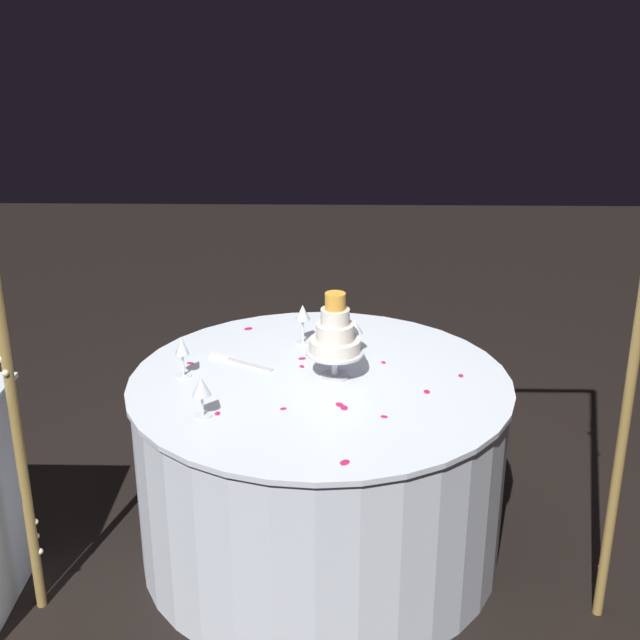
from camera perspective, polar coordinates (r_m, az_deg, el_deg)
The scene contains 23 objects.
ground_plane at distance 3.58m, azimuth -0.00°, elevation -14.97°, with size 12.00×12.00×0.00m, color black.
decorative_arch at distance 2.61m, azimuth -0.18°, elevation 5.72°, with size 2.10×0.06×2.17m.
main_table at distance 3.37m, azimuth -0.00°, elevation -9.80°, with size 1.45×1.45×0.75m.
tiered_cake at distance 3.15m, azimuth 1.02°, elevation -1.05°, with size 0.22×0.22×0.34m.
wine_glass_0 at distance 3.22m, azimuth -9.29°, elevation -1.88°, with size 0.06×0.06×0.16m.
wine_glass_1 at distance 3.39m, azimuth 2.36°, elevation -0.57°, with size 0.07×0.07×0.14m.
wine_glass_2 at distance 2.91m, azimuth -8.00°, elevation -4.54°, with size 0.07×0.07×0.15m.
wine_glass_3 at distance 3.48m, azimuth -1.17°, elevation 0.37°, with size 0.06×0.06×0.17m.
cake_knife at distance 3.35m, azimuth -5.59°, elevation -2.79°, with size 0.27×0.17×0.01m.
rose_petal_0 at distance 3.34m, azimuth 4.30°, elevation -2.87°, with size 0.02×0.02×0.00m, color #C61951.
rose_petal_1 at distance 2.96m, azimuth -6.93°, elevation -6.27°, with size 0.03×0.02×0.00m, color #C61951.
rose_petal_2 at distance 2.93m, azimuth 4.34°, elevation -6.51°, with size 0.03×0.02×0.00m, color #C61951.
rose_petal_3 at distance 3.27m, azimuth 9.47°, elevation -3.72°, with size 0.03×0.02×0.00m, color #C61951.
rose_petal_4 at distance 3.37m, azimuth -8.74°, elevation -2.89°, with size 0.03×0.02×0.00m, color #C61951.
rose_petal_5 at distance 2.98m, azimuth 1.63°, elevation -5.93°, with size 0.04×0.03×0.00m, color #C61951.
rose_petal_6 at distance 2.98m, azimuth -2.49°, elevation -5.99°, with size 0.02×0.02×0.00m, color #C61951.
rose_petal_7 at distance 3.48m, azimuth 2.13°, elevation -1.83°, with size 0.03×0.02×0.00m, color #C61951.
rose_petal_8 at distance 2.66m, azimuth 1.68°, elevation -9.57°, with size 0.04×0.03×0.00m, color #C61951.
rose_petal_9 at distance 3.12m, azimuth 7.21°, elevation -4.82°, with size 0.03×0.02×0.00m, color #C61951.
rose_petal_10 at distance 3.68m, azimuth -4.85°, elevation -0.59°, with size 0.04×0.03×0.00m, color #C61951.
rose_petal_11 at distance 3.30m, azimuth -1.23°, elevation -3.14°, with size 0.03×0.02×0.00m, color #C61951.
rose_petal_12 at distance 3.37m, azimuth -1.21°, elevation -2.61°, with size 0.03×0.02×0.00m, color #C61951.
rose_petal_13 at distance 3.00m, azimuth 1.34°, elevation -5.73°, with size 0.04×0.03×0.00m, color #C61951.
Camera 1 is at (-0.06, 2.89, 2.11)m, focal length 47.48 mm.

